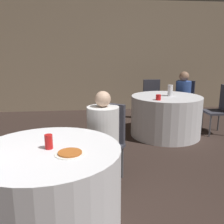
{
  "coord_description": "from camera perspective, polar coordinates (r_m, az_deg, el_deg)",
  "views": [
    {
      "loc": [
        0.56,
        -1.85,
        1.52
      ],
      "look_at": [
        0.87,
        0.97,
        0.84
      ],
      "focal_mm": 40.0,
      "sensor_mm": 36.0,
      "label": 1
    }
  ],
  "objects": [
    {
      "name": "cup_far",
      "position": [
        4.23,
        10.54,
        3.31
      ],
      "size": [
        0.08,
        0.08,
        0.09
      ],
      "color": "red",
      "rests_on": "table_far"
    },
    {
      "name": "chair_far_east",
      "position": [
        5.11,
        23.67,
        1.34
      ],
      "size": [
        0.41,
        0.41,
        0.92
      ],
      "rotation": [
        0.0,
        0.0,
        1.55
      ],
      "color": "#383842",
      "rests_on": "ground_plane"
    },
    {
      "name": "chair_far_northeast",
      "position": [
        5.68,
        16.15,
        3.07
      ],
      "size": [
        0.56,
        0.56,
        0.92
      ],
      "rotation": [
        0.0,
        0.0,
        -3.83
      ],
      "color": "#383842",
      "rests_on": "ground_plane"
    },
    {
      "name": "table_far",
      "position": [
        4.74,
        12.17,
        -0.86
      ],
      "size": [
        1.28,
        1.28,
        0.74
      ],
      "color": "silver",
      "rests_on": "ground_plane"
    },
    {
      "name": "soda_can_red",
      "position": [
        2.13,
        -14.27,
        -6.6
      ],
      "size": [
        0.07,
        0.07,
        0.12
      ],
      "color": "red",
      "rests_on": "table_near"
    },
    {
      "name": "person_blue_shirt",
      "position": [
        5.52,
        15.64,
        3.03
      ],
      "size": [
        0.45,
        0.46,
        1.13
      ],
      "rotation": [
        0.0,
        0.0,
        -3.83
      ],
      "color": "#33384C",
      "rests_on": "ground_plane"
    },
    {
      "name": "person_white_shirt",
      "position": [
        2.87,
        -2.68,
        -5.86
      ],
      "size": [
        0.48,
        0.51,
        1.1
      ],
      "rotation": [
        0.0,
        0.0,
        -3.74
      ],
      "color": "#4C4238",
      "rests_on": "ground_plane"
    },
    {
      "name": "pizza_plate_near",
      "position": [
        2.01,
        -9.6,
        -9.24
      ],
      "size": [
        0.24,
        0.24,
        0.02
      ],
      "color": "white",
      "rests_on": "table_near"
    },
    {
      "name": "wall_back",
      "position": [
        6.65,
        -11.48,
        12.2
      ],
      "size": [
        16.0,
        0.06,
        2.8
      ],
      "color": "gray",
      "rests_on": "ground_plane"
    },
    {
      "name": "bottle_far",
      "position": [
        4.67,
        13.15,
        4.82
      ],
      "size": [
        0.09,
        0.09,
        0.2
      ],
      "color": "white",
      "rests_on": "table_far"
    },
    {
      "name": "chair_far_north",
      "position": [
        5.7,
        9.15,
        3.46
      ],
      "size": [
        0.41,
        0.41,
        0.92
      ],
      "rotation": [
        0.0,
        0.0,
        -3.16
      ],
      "color": "#383842",
      "rests_on": "ground_plane"
    },
    {
      "name": "chair_near_northeast",
      "position": [
        3.01,
        -1.12,
        -5.42
      ],
      "size": [
        0.56,
        0.56,
        0.92
      ],
      "rotation": [
        0.0,
        0.0,
        -3.74
      ],
      "color": "#383842",
      "rests_on": "ground_plane"
    },
    {
      "name": "table_near",
      "position": [
        2.32,
        -14.03,
        -16.72
      ],
      "size": [
        1.23,
        1.23,
        0.74
      ],
      "color": "silver",
      "rests_on": "ground_plane"
    }
  ]
}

